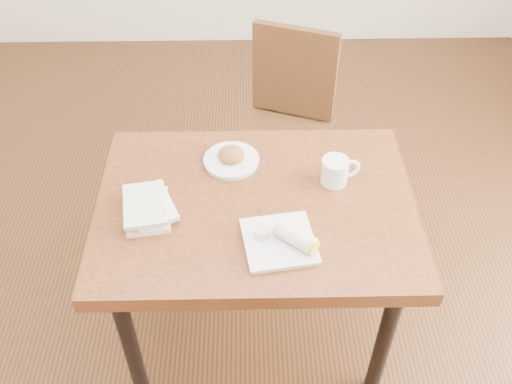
{
  "coord_description": "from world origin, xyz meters",
  "views": [
    {
      "loc": [
        -0.03,
        -1.42,
        2.17
      ],
      "look_at": [
        0.0,
        0.0,
        0.8
      ],
      "focal_mm": 40.0,
      "sensor_mm": 36.0,
      "label": 1
    }
  ],
  "objects_px": {
    "table": "(256,219)",
    "chair_far": "(286,117)",
    "plate_scone": "(231,158)",
    "coffee_mug": "(336,170)",
    "book_stack": "(148,208)",
    "plate_burrito": "(284,240)"
  },
  "relations": [
    {
      "from": "table",
      "to": "plate_burrito",
      "type": "bearing_deg",
      "value": -66.1
    },
    {
      "from": "chair_far",
      "to": "coffee_mug",
      "type": "distance_m",
      "value": 0.73
    },
    {
      "from": "coffee_mug",
      "to": "book_stack",
      "type": "relative_size",
      "value": 0.59
    },
    {
      "from": "plate_scone",
      "to": "book_stack",
      "type": "distance_m",
      "value": 0.38
    },
    {
      "from": "plate_scone",
      "to": "table",
      "type": "bearing_deg",
      "value": -67.63
    },
    {
      "from": "chair_far",
      "to": "plate_burrito",
      "type": "relative_size",
      "value": 3.65
    },
    {
      "from": "chair_far",
      "to": "coffee_mug",
      "type": "xyz_separation_m",
      "value": [
        0.13,
        -0.67,
        0.25
      ]
    },
    {
      "from": "table",
      "to": "chair_far",
      "type": "xyz_separation_m",
      "value": [
        0.16,
        0.77,
        -0.11
      ]
    },
    {
      "from": "coffee_mug",
      "to": "plate_burrito",
      "type": "relative_size",
      "value": 0.56
    },
    {
      "from": "book_stack",
      "to": "coffee_mug",
      "type": "bearing_deg",
      "value": 12.84
    },
    {
      "from": "table",
      "to": "plate_burrito",
      "type": "relative_size",
      "value": 4.29
    },
    {
      "from": "book_stack",
      "to": "plate_scone",
      "type": "bearing_deg",
      "value": 42.83
    },
    {
      "from": "coffee_mug",
      "to": "book_stack",
      "type": "height_order",
      "value": "coffee_mug"
    },
    {
      "from": "chair_far",
      "to": "book_stack",
      "type": "bearing_deg",
      "value": -122.88
    },
    {
      "from": "plate_scone",
      "to": "book_stack",
      "type": "height_order",
      "value": "plate_scone"
    },
    {
      "from": "coffee_mug",
      "to": "plate_burrito",
      "type": "bearing_deg",
      "value": -123.88
    },
    {
      "from": "plate_scone",
      "to": "coffee_mug",
      "type": "xyz_separation_m",
      "value": [
        0.38,
        -0.11,
        0.03
      ]
    },
    {
      "from": "table",
      "to": "chair_far",
      "type": "relative_size",
      "value": 1.18
    },
    {
      "from": "table",
      "to": "plate_burrito",
      "type": "xyz_separation_m",
      "value": [
        0.09,
        -0.2,
        0.11
      ]
    },
    {
      "from": "table",
      "to": "chair_far",
      "type": "height_order",
      "value": "chair_far"
    },
    {
      "from": "table",
      "to": "book_stack",
      "type": "height_order",
      "value": "book_stack"
    },
    {
      "from": "coffee_mug",
      "to": "book_stack",
      "type": "bearing_deg",
      "value": -167.16
    }
  ]
}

